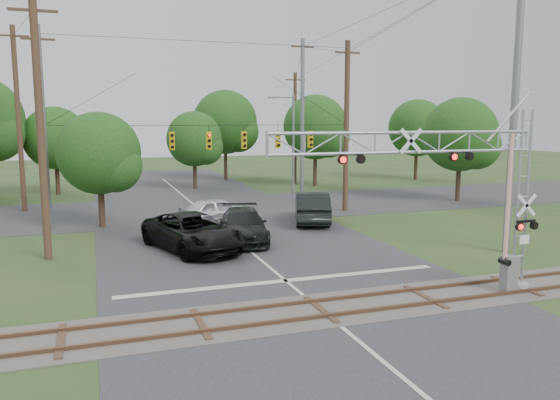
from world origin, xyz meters
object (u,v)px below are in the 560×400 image
object	(u,v)px
streetlight	(291,141)
pickup_black	(193,232)
traffic_signal_span	(222,130)
car_dark	(243,225)
crossing_gantry	(455,183)
sedan_silver	(218,211)

from	to	relation	value
streetlight	pickup_black	bearing A→B (deg)	-125.33
traffic_signal_span	car_dark	world-z (taller)	traffic_signal_span
pickup_black	car_dark	xyz separation A→B (m)	(2.83, 1.17, -0.07)
crossing_gantry	car_dark	size ratio (longest dim) A/B	1.79
traffic_signal_span	sedan_silver	size ratio (longest dim) A/B	4.05
pickup_black	sedan_silver	world-z (taller)	pickup_black
traffic_signal_span	streetlight	bearing A→B (deg)	42.84
car_dark	crossing_gantry	bearing A→B (deg)	-57.89
crossing_gantry	sedan_silver	xyz separation A→B (m)	(-4.66, 16.38, -3.30)
streetlight	sedan_silver	bearing A→B (deg)	-132.53
car_dark	streetlight	bearing A→B (deg)	71.37
pickup_black	car_dark	bearing A→B (deg)	4.61
pickup_black	streetlight	xyz separation A→B (m)	(10.41, 14.69, 3.68)
sedan_silver	traffic_signal_span	bearing A→B (deg)	-31.12
crossing_gantry	pickup_black	world-z (taller)	crossing_gantry
crossing_gantry	pickup_black	size ratio (longest dim) A/B	1.58
sedan_silver	streetlight	xyz separation A→B (m)	(7.78, 8.49, 3.76)
crossing_gantry	streetlight	world-z (taller)	streetlight
traffic_signal_span	pickup_black	bearing A→B (deg)	-112.53
crossing_gantry	streetlight	distance (m)	25.06
crossing_gantry	car_dark	xyz separation A→B (m)	(-4.46, 11.34, -3.29)
pickup_black	sedan_silver	size ratio (longest dim) A/B	1.34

